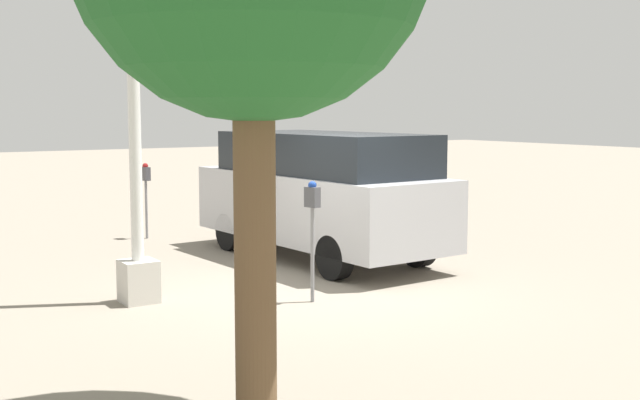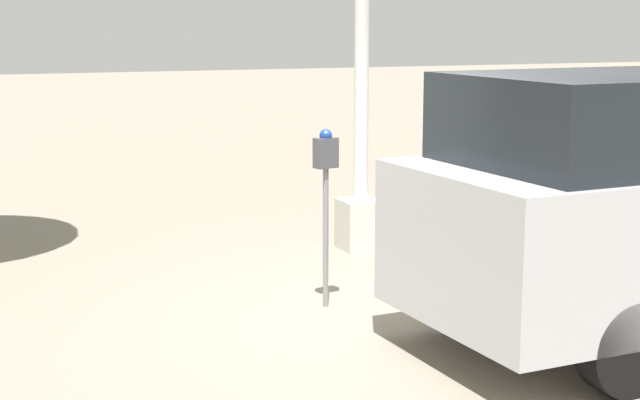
# 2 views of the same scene
# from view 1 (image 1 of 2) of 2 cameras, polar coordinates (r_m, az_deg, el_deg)

# --- Properties ---
(ground_plane) EXTENTS (80.00, 80.00, 0.00)m
(ground_plane) POSITION_cam_1_polar(r_m,az_deg,el_deg) (11.18, -0.14, -6.36)
(ground_plane) COLOR gray
(parking_meter_near) EXTENTS (0.22, 0.15, 1.57)m
(parking_meter_near) POSITION_cam_1_polar(r_m,az_deg,el_deg) (10.25, -0.55, -0.95)
(parking_meter_near) COLOR gray
(parking_meter_near) RESTS_ON ground
(parking_meter_far) EXTENTS (0.22, 0.15, 1.46)m
(parking_meter_far) POSITION_cam_1_polar(r_m,az_deg,el_deg) (15.73, -12.29, 1.19)
(parking_meter_far) COLOR gray
(parking_meter_far) RESTS_ON ground
(lamp_post) EXTENTS (0.44, 0.44, 7.01)m
(lamp_post) POSITION_cam_1_polar(r_m,az_deg,el_deg) (10.41, -13.06, 5.71)
(lamp_post) COLOR beige
(lamp_post) RESTS_ON ground
(parked_van) EXTENTS (5.05, 2.16, 2.10)m
(parked_van) POSITION_cam_1_polar(r_m,az_deg,el_deg) (13.29, 0.02, 0.64)
(parked_van) COLOR #B2B2B7
(parked_van) RESTS_ON ground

